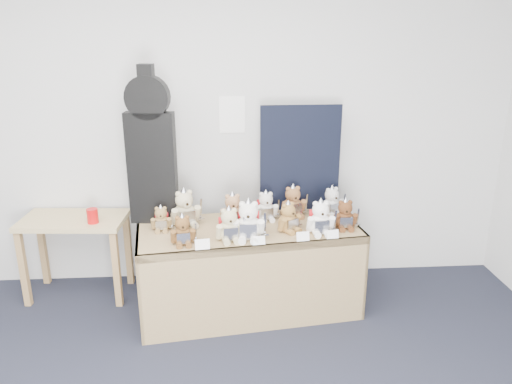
{
  "coord_description": "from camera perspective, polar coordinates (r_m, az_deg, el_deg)",
  "views": [
    {
      "loc": [
        0.58,
        -1.57,
        2.12
      ],
      "look_at": [
        0.81,
        1.8,
        1.0
      ],
      "focal_mm": 35.0,
      "sensor_mm": 36.0,
      "label": 1
    }
  ],
  "objects": [
    {
      "name": "teddy_front_right",
      "position": [
        3.66,
        3.74,
        -3.01
      ],
      "size": [
        0.21,
        0.2,
        0.25
      ],
      "rotation": [
        0.0,
        0.0,
        0.56
      ],
      "color": "olive",
      "rests_on": "display_table"
    },
    {
      "name": "teddy_front_centre",
      "position": [
        3.52,
        -0.86,
        -3.43
      ],
      "size": [
        0.26,
        0.22,
        0.32
      ],
      "rotation": [
        0.0,
        0.0,
        -0.08
      ],
      "color": "white",
      "rests_on": "display_table"
    },
    {
      "name": "red_cup",
      "position": [
        4.06,
        -18.18,
        -2.61
      ],
      "size": [
        0.09,
        0.09,
        0.11
      ],
      "primitive_type": "cylinder",
      "color": "red",
      "rests_on": "side_table"
    },
    {
      "name": "teddy_back_centre_left",
      "position": [
        3.79,
        -2.67,
        -2.11
      ],
      "size": [
        0.22,
        0.19,
        0.27
      ],
      "rotation": [
        0.0,
        0.0,
        0.09
      ],
      "color": "#AE7F57",
      "rests_on": "display_table"
    },
    {
      "name": "room_shell",
      "position": [
        4.12,
        -2.75,
        8.81
      ],
      "size": [
        6.0,
        6.0,
        6.0
      ],
      "color": "white",
      "rests_on": "floor"
    },
    {
      "name": "display_table",
      "position": [
        3.76,
        -0.64,
        -6.53
      ],
      "size": [
        1.73,
        0.9,
        0.69
      ],
      "rotation": [
        0.0,
        0.0,
        0.13
      ],
      "color": "#8E6B48",
      "rests_on": "floor"
    },
    {
      "name": "entry_card_c",
      "position": [
        3.52,
        5.38,
        -5.08
      ],
      "size": [
        0.09,
        0.03,
        0.07
      ],
      "primitive_type": "cube",
      "rotation": [
        -0.24,
        0.0,
        0.13
      ],
      "color": "white",
      "rests_on": "display_table"
    },
    {
      "name": "teddy_front_far_right",
      "position": [
        3.64,
        7.36,
        -3.04
      ],
      "size": [
        0.23,
        0.19,
        0.28
      ],
      "rotation": [
        0.0,
        0.0,
        0.04
      ],
      "color": "white",
      "rests_on": "display_table"
    },
    {
      "name": "entry_card_a",
      "position": [
        3.4,
        -6.14,
        -5.97
      ],
      "size": [
        0.1,
        0.03,
        0.07
      ],
      "primitive_type": "cube",
      "rotation": [
        -0.24,
        0.0,
        0.13
      ],
      "color": "white",
      "rests_on": "display_table"
    },
    {
      "name": "guitar_case",
      "position": [
        3.78,
        -11.92,
        4.92
      ],
      "size": [
        0.37,
        0.15,
        1.19
      ],
      "rotation": [
        0.0,
        0.0,
        -0.11
      ],
      "color": "black",
      "rests_on": "display_table"
    },
    {
      "name": "teddy_front_far_left",
      "position": [
        3.48,
        -8.36,
        -4.46
      ],
      "size": [
        0.2,
        0.17,
        0.24
      ],
      "rotation": [
        0.0,
        0.0,
        0.14
      ],
      "color": "brown",
      "rests_on": "display_table"
    },
    {
      "name": "entry_card_d",
      "position": [
        3.59,
        8.75,
        -4.8
      ],
      "size": [
        0.09,
        0.03,
        0.06
      ],
      "primitive_type": "cube",
      "rotation": [
        -0.24,
        0.0,
        0.13
      ],
      "color": "white",
      "rests_on": "display_table"
    },
    {
      "name": "entry_card_b",
      "position": [
        3.45,
        0.36,
        -5.56
      ],
      "size": [
        0.09,
        0.03,
        0.06
      ],
      "primitive_type": "cube",
      "rotation": [
        -0.24,
        0.0,
        0.13
      ],
      "color": "white",
      "rests_on": "display_table"
    },
    {
      "name": "teddy_front_end",
      "position": [
        3.76,
        10.13,
        -2.66
      ],
      "size": [
        0.2,
        0.16,
        0.25
      ],
      "rotation": [
        0.0,
        0.0,
        -0.01
      ],
      "color": "brown",
      "rests_on": "display_table"
    },
    {
      "name": "teddy_back_far_left",
      "position": [
        3.74,
        -10.77,
        -3.1
      ],
      "size": [
        0.17,
        0.14,
        0.21
      ],
      "rotation": [
        0.0,
        0.0,
        0.06
      ],
      "color": "olive",
      "rests_on": "display_table"
    },
    {
      "name": "teddy_back_end",
      "position": [
        4.01,
        8.67,
        -1.18
      ],
      "size": [
        0.22,
        0.2,
        0.26
      ],
      "rotation": [
        0.0,
        0.0,
        0.37
      ],
      "color": "silver",
      "rests_on": "display_table"
    },
    {
      "name": "teddy_back_centre_right",
      "position": [
        3.88,
        1.15,
        -1.72
      ],
      "size": [
        0.21,
        0.18,
        0.25
      ],
      "rotation": [
        0.0,
        0.0,
        0.1
      ],
      "color": "silver",
      "rests_on": "display_table"
    },
    {
      "name": "teddy_front_left",
      "position": [
        3.5,
        -3.07,
        -3.88
      ],
      "size": [
        0.23,
        0.2,
        0.27
      ],
      "rotation": [
        0.0,
        0.0,
        0.17
      ],
      "color": "#C2B488",
      "rests_on": "display_table"
    },
    {
      "name": "navy_board",
      "position": [
        4.01,
        5.06,
        3.82
      ],
      "size": [
        0.64,
        0.03,
        0.86
      ],
      "primitive_type": "cube",
      "rotation": [
        0.0,
        0.0,
        0.02
      ],
      "color": "black",
      "rests_on": "display_table"
    },
    {
      "name": "teddy_back_left",
      "position": [
        3.79,
        -8.13,
        -2.0
      ],
      "size": [
        0.26,
        0.25,
        0.32
      ],
      "rotation": [
        0.0,
        0.0,
        0.36
      ],
      "color": "#C7B991",
      "rests_on": "display_table"
    },
    {
      "name": "teddy_back_right",
      "position": [
        3.95,
        4.25,
        -1.22
      ],
      "size": [
        0.24,
        0.21,
        0.28
      ],
      "rotation": [
        0.0,
        0.0,
        0.22
      ],
      "color": "brown",
      "rests_on": "display_table"
    },
    {
      "name": "side_table",
      "position": [
        4.27,
        -20.0,
        -4.33
      ],
      "size": [
        0.84,
        0.51,
        0.68
      ],
      "rotation": [
        0.0,
        0.0,
        -0.07
      ],
      "color": "tan",
      "rests_on": "floor"
    }
  ]
}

